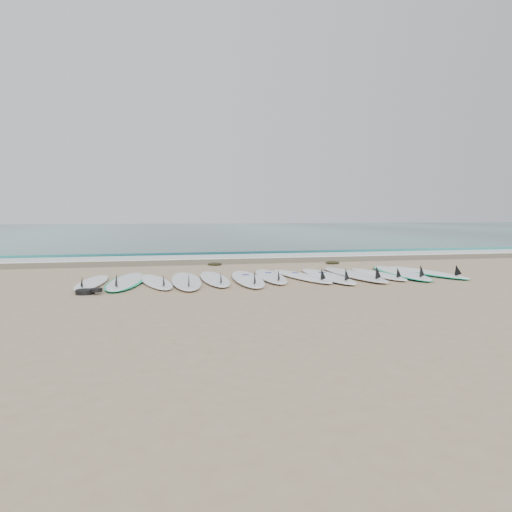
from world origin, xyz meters
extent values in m
plane|color=tan|center=(0.00, 0.00, 0.00)|extent=(120.00, 120.00, 0.00)
cube|color=#1E5F5F|center=(0.00, 32.50, 0.01)|extent=(120.00, 55.00, 0.03)
cube|color=brown|center=(0.00, 4.10, 0.01)|extent=(120.00, 1.80, 0.01)
cube|color=silver|center=(0.00, 5.50, 0.02)|extent=(120.00, 1.40, 0.04)
cube|color=#1E5F5F|center=(0.00, 7.00, 0.05)|extent=(120.00, 1.00, 0.10)
ellipsoid|color=white|center=(-3.67, 0.03, 0.04)|extent=(0.74, 2.36, 0.07)
cone|color=black|center=(-3.77, -0.81, 0.18)|extent=(0.22, 0.27, 0.25)
ellipsoid|color=silver|center=(-3.02, 0.05, 0.05)|extent=(0.96, 2.82, 0.09)
ellipsoid|color=#0EBF85|center=(-3.02, 0.05, 0.04)|extent=(1.05, 2.85, 0.06)
cone|color=black|center=(-3.16, -0.95, 0.21)|extent=(0.27, 0.32, 0.29)
ellipsoid|color=white|center=(-2.45, -0.11, 0.04)|extent=(0.83, 2.48, 0.08)
cone|color=black|center=(-2.33, -0.99, 0.18)|extent=(0.24, 0.28, 0.26)
ellipsoid|color=white|center=(-1.85, -0.17, 0.05)|extent=(0.69, 2.84, 0.09)
cone|color=black|center=(-1.89, -1.20, 0.21)|extent=(0.25, 0.31, 0.30)
ellipsoid|color=white|center=(-1.25, 0.04, 0.04)|extent=(0.56, 2.58, 0.08)
cone|color=black|center=(-1.26, -0.90, 0.19)|extent=(0.22, 0.28, 0.27)
ellipsoid|color=white|center=(-0.59, -0.14, 0.05)|extent=(0.78, 2.83, 0.09)
cone|color=black|center=(-0.66, -1.16, 0.21)|extent=(0.26, 0.31, 0.30)
cylinder|color=navy|center=(-0.57, 0.13, 0.09)|extent=(0.17, 0.17, 0.01)
ellipsoid|color=white|center=(-0.01, 0.19, 0.05)|extent=(0.75, 2.64, 0.08)
cone|color=black|center=(-0.09, -0.76, 0.20)|extent=(0.24, 0.30, 0.28)
cylinder|color=navy|center=(0.01, 0.44, 0.09)|extent=(0.16, 0.16, 0.01)
ellipsoid|color=white|center=(0.63, 0.05, 0.04)|extent=(0.95, 2.63, 0.08)
cone|color=black|center=(0.78, -0.88, 0.20)|extent=(0.26, 0.31, 0.27)
cylinder|color=navy|center=(0.59, 0.30, 0.09)|extent=(0.17, 0.17, 0.01)
ellipsoid|color=white|center=(1.18, -0.09, 0.05)|extent=(0.61, 2.81, 0.09)
cone|color=black|center=(1.19, -1.12, 0.21)|extent=(0.24, 0.30, 0.30)
cylinder|color=navy|center=(1.17, 0.18, 0.10)|extent=(0.16, 0.16, 0.01)
ellipsoid|color=silver|center=(1.84, 0.02, 0.05)|extent=(0.73, 2.93, 0.09)
cone|color=black|center=(1.89, -1.04, 0.22)|extent=(0.26, 0.32, 0.31)
ellipsoid|color=white|center=(2.41, 0.01, 0.04)|extent=(0.59, 2.40, 0.08)
cone|color=black|center=(2.45, -0.86, 0.18)|extent=(0.21, 0.26, 0.25)
ellipsoid|color=white|center=(3.04, 0.10, 0.05)|extent=(0.92, 2.96, 0.09)
ellipsoid|color=#0EBF85|center=(3.04, 0.10, 0.04)|extent=(1.02, 2.99, 0.07)
cone|color=black|center=(2.92, -0.95, 0.22)|extent=(0.28, 0.33, 0.31)
ellipsoid|color=white|center=(3.67, 0.07, 0.05)|extent=(0.94, 2.67, 0.08)
ellipsoid|color=#0EBF85|center=(3.67, 0.07, 0.04)|extent=(1.03, 2.71, 0.06)
cone|color=black|center=(3.82, -0.88, 0.20)|extent=(0.26, 0.31, 0.28)
ellipsoid|color=black|center=(-0.79, 3.11, 0.04)|extent=(0.39, 0.30, 0.08)
ellipsoid|color=black|center=(2.44, 2.74, 0.04)|extent=(0.41, 0.32, 0.08)
cylinder|color=black|center=(-3.68, -1.19, 0.04)|extent=(0.32, 0.32, 0.08)
cylinder|color=black|center=(-3.48, -1.29, 0.08)|extent=(0.20, 0.20, 0.06)
camera|label=1|loc=(-2.71, -10.17, 1.39)|focal=35.00mm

